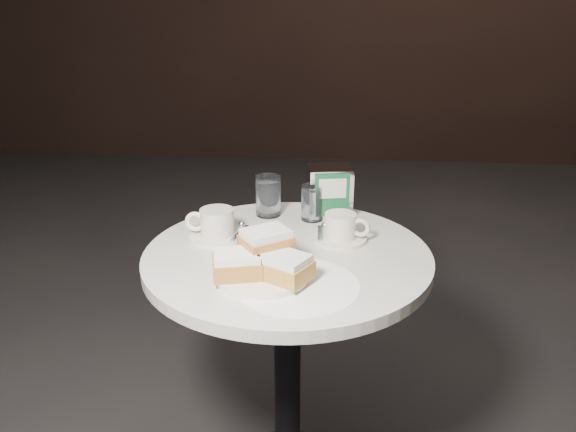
{
  "coord_description": "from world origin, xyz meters",
  "views": [
    {
      "loc": [
        0.1,
        -1.23,
        1.33
      ],
      "look_at": [
        0.0,
        0.02,
        0.83
      ],
      "focal_mm": 35.0,
      "sensor_mm": 36.0,
      "label": 1
    }
  ],
  "objects_px": {
    "beignet_plate": "(262,263)",
    "water_glass_left": "(268,196)",
    "coffee_cup_left": "(217,226)",
    "water_glass_right": "(312,203)",
    "napkin_dispenser": "(329,191)",
    "cafe_table": "(287,321)",
    "coffee_cup_right": "(341,229)"
  },
  "relations": [
    {
      "from": "coffee_cup_left",
      "to": "napkin_dispenser",
      "type": "bearing_deg",
      "value": 30.61
    },
    {
      "from": "cafe_table",
      "to": "napkin_dispenser",
      "type": "relative_size",
      "value": 5.34
    },
    {
      "from": "cafe_table",
      "to": "water_glass_right",
      "type": "bearing_deg",
      "value": 76.68
    },
    {
      "from": "beignet_plate",
      "to": "napkin_dispenser",
      "type": "bearing_deg",
      "value": 70.93
    },
    {
      "from": "cafe_table",
      "to": "beignet_plate",
      "type": "xyz_separation_m",
      "value": [
        -0.04,
        -0.14,
        0.24
      ]
    },
    {
      "from": "coffee_cup_left",
      "to": "water_glass_right",
      "type": "relative_size",
      "value": 1.62
    },
    {
      "from": "cafe_table",
      "to": "water_glass_left",
      "type": "height_order",
      "value": "water_glass_left"
    },
    {
      "from": "beignet_plate",
      "to": "cafe_table",
      "type": "bearing_deg",
      "value": 73.59
    },
    {
      "from": "beignet_plate",
      "to": "napkin_dispenser",
      "type": "relative_size",
      "value": 1.67
    },
    {
      "from": "coffee_cup_left",
      "to": "water_glass_right",
      "type": "bearing_deg",
      "value": 28.57
    },
    {
      "from": "water_glass_left",
      "to": "coffee_cup_left",
      "type": "bearing_deg",
      "value": -123.42
    },
    {
      "from": "coffee_cup_right",
      "to": "napkin_dispenser",
      "type": "relative_size",
      "value": 1.18
    },
    {
      "from": "coffee_cup_right",
      "to": "napkin_dispenser",
      "type": "height_order",
      "value": "napkin_dispenser"
    },
    {
      "from": "water_glass_left",
      "to": "coffee_cup_right",
      "type": "bearing_deg",
      "value": -38.41
    },
    {
      "from": "beignet_plate",
      "to": "coffee_cup_left",
      "type": "distance_m",
      "value": 0.26
    },
    {
      "from": "water_glass_right",
      "to": "napkin_dispenser",
      "type": "height_order",
      "value": "napkin_dispenser"
    },
    {
      "from": "beignet_plate",
      "to": "coffee_cup_right",
      "type": "relative_size",
      "value": 1.41
    },
    {
      "from": "beignet_plate",
      "to": "water_glass_left",
      "type": "distance_m",
      "value": 0.39
    },
    {
      "from": "beignet_plate",
      "to": "water_glass_left",
      "type": "bearing_deg",
      "value": 94.63
    },
    {
      "from": "beignet_plate",
      "to": "water_glass_left",
      "type": "height_order",
      "value": "water_glass_left"
    },
    {
      "from": "beignet_plate",
      "to": "water_glass_left",
      "type": "relative_size",
      "value": 2.03
    },
    {
      "from": "water_glass_right",
      "to": "coffee_cup_left",
      "type": "bearing_deg",
      "value": -148.32
    },
    {
      "from": "cafe_table",
      "to": "coffee_cup_right",
      "type": "xyz_separation_m",
      "value": [
        0.13,
        0.08,
        0.23
      ]
    },
    {
      "from": "coffee_cup_left",
      "to": "water_glass_left",
      "type": "xyz_separation_m",
      "value": [
        0.11,
        0.17,
        0.02
      ]
    },
    {
      "from": "coffee_cup_left",
      "to": "water_glass_right",
      "type": "height_order",
      "value": "water_glass_right"
    },
    {
      "from": "water_glass_right",
      "to": "cafe_table",
      "type": "bearing_deg",
      "value": -103.32
    },
    {
      "from": "cafe_table",
      "to": "coffee_cup_right",
      "type": "bearing_deg",
      "value": 31.8
    },
    {
      "from": "coffee_cup_left",
      "to": "napkin_dispenser",
      "type": "distance_m",
      "value": 0.34
    },
    {
      "from": "cafe_table",
      "to": "beignet_plate",
      "type": "height_order",
      "value": "beignet_plate"
    },
    {
      "from": "coffee_cup_right",
      "to": "napkin_dispenser",
      "type": "xyz_separation_m",
      "value": [
        -0.03,
        0.18,
        0.04
      ]
    },
    {
      "from": "coffee_cup_right",
      "to": "napkin_dispenser",
      "type": "distance_m",
      "value": 0.19
    },
    {
      "from": "water_glass_left",
      "to": "water_glass_right",
      "type": "relative_size",
      "value": 1.15
    }
  ]
}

